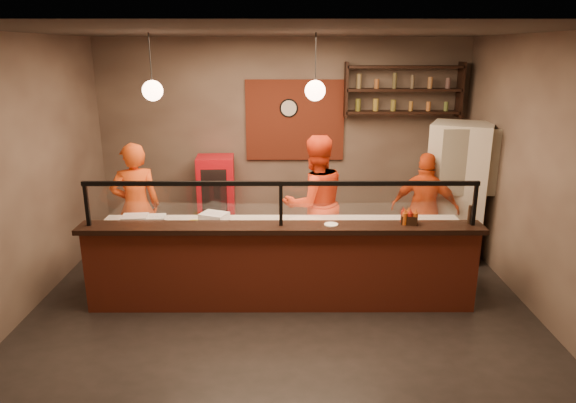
{
  "coord_description": "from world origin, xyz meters",
  "views": [
    {
      "loc": [
        0.07,
        -5.91,
        3.02
      ],
      "look_at": [
        0.08,
        0.3,
        1.17
      ],
      "focal_mm": 32.0,
      "sensor_mm": 36.0,
      "label": 1
    }
  ],
  "objects_px": {
    "wall_clock": "(289,108)",
    "cook_left": "(136,207)",
    "cook_mid": "(315,204)",
    "fridge": "(457,190)",
    "cook_right": "(425,209)",
    "red_cooler": "(217,198)",
    "pepper_mill": "(470,215)",
    "pizza_dough": "(306,223)",
    "condiment_caddy": "(409,219)"
  },
  "relations": [
    {
      "from": "wall_clock",
      "to": "cook_left",
      "type": "xyz_separation_m",
      "value": [
        -2.13,
        -1.55,
        -1.19
      ]
    },
    {
      "from": "cook_left",
      "to": "cook_mid",
      "type": "bearing_deg",
      "value": 159.46
    },
    {
      "from": "wall_clock",
      "to": "fridge",
      "type": "bearing_deg",
      "value": -22.47
    },
    {
      "from": "cook_right",
      "to": "red_cooler",
      "type": "distance_m",
      "value": 3.31
    },
    {
      "from": "cook_mid",
      "to": "pepper_mill",
      "type": "relative_size",
      "value": 8.81
    },
    {
      "from": "fridge",
      "to": "pizza_dough",
      "type": "bearing_deg",
      "value": -129.26
    },
    {
      "from": "fridge",
      "to": "pizza_dough",
      "type": "xyz_separation_m",
      "value": [
        -2.29,
        -1.19,
        -0.09
      ]
    },
    {
      "from": "cook_right",
      "to": "red_cooler",
      "type": "bearing_deg",
      "value": 0.02
    },
    {
      "from": "fridge",
      "to": "condiment_caddy",
      "type": "relative_size",
      "value": 10.8
    },
    {
      "from": "red_cooler",
      "to": "pepper_mill",
      "type": "xyz_separation_m",
      "value": [
        3.28,
        -2.39,
        0.48
      ]
    },
    {
      "from": "cook_left",
      "to": "red_cooler",
      "type": "height_order",
      "value": "cook_left"
    },
    {
      "from": "pepper_mill",
      "to": "condiment_caddy",
      "type": "bearing_deg",
      "value": -179.8
    },
    {
      "from": "wall_clock",
      "to": "cook_mid",
      "type": "xyz_separation_m",
      "value": [
        0.36,
        -1.56,
        -1.14
      ]
    },
    {
      "from": "fridge",
      "to": "condiment_caddy",
      "type": "bearing_deg",
      "value": -100.19
    },
    {
      "from": "wall_clock",
      "to": "cook_right",
      "type": "bearing_deg",
      "value": -34.83
    },
    {
      "from": "red_cooler",
      "to": "condiment_caddy",
      "type": "distance_m",
      "value": 3.54
    },
    {
      "from": "condiment_caddy",
      "to": "fridge",
      "type": "bearing_deg",
      "value": 56.47
    },
    {
      "from": "fridge",
      "to": "cook_mid",
      "type": "bearing_deg",
      "value": -142.84
    },
    {
      "from": "cook_left",
      "to": "pizza_dough",
      "type": "relative_size",
      "value": 3.52
    },
    {
      "from": "pizza_dough",
      "to": "condiment_caddy",
      "type": "height_order",
      "value": "condiment_caddy"
    },
    {
      "from": "cook_left",
      "to": "pizza_dough",
      "type": "bearing_deg",
      "value": 143.76
    },
    {
      "from": "wall_clock",
      "to": "fridge",
      "type": "xyz_separation_m",
      "value": [
        2.5,
        -1.03,
        -1.1
      ]
    },
    {
      "from": "wall_clock",
      "to": "cook_left",
      "type": "bearing_deg",
      "value": -144.0
    },
    {
      "from": "cook_mid",
      "to": "fridge",
      "type": "relative_size",
      "value": 0.96
    },
    {
      "from": "cook_right",
      "to": "fridge",
      "type": "bearing_deg",
      "value": -131.09
    },
    {
      "from": "red_cooler",
      "to": "condiment_caddy",
      "type": "height_order",
      "value": "red_cooler"
    },
    {
      "from": "cook_right",
      "to": "fridge",
      "type": "relative_size",
      "value": 0.81
    },
    {
      "from": "wall_clock",
      "to": "cook_mid",
      "type": "bearing_deg",
      "value": -77.14
    },
    {
      "from": "fridge",
      "to": "pizza_dough",
      "type": "relative_size",
      "value": 3.89
    },
    {
      "from": "cook_left",
      "to": "cook_mid",
      "type": "xyz_separation_m",
      "value": [
        2.49,
        -0.01,
        0.05
      ]
    },
    {
      "from": "cook_mid",
      "to": "condiment_caddy",
      "type": "relative_size",
      "value": 10.33
    },
    {
      "from": "cook_mid",
      "to": "pizza_dough",
      "type": "distance_m",
      "value": 0.68
    },
    {
      "from": "wall_clock",
      "to": "pizza_dough",
      "type": "relative_size",
      "value": 0.58
    },
    {
      "from": "pizza_dough",
      "to": "red_cooler",
      "type": "bearing_deg",
      "value": 126.13
    },
    {
      "from": "pizza_dough",
      "to": "cook_left",
      "type": "bearing_deg",
      "value": 164.0
    },
    {
      "from": "wall_clock",
      "to": "cook_right",
      "type": "height_order",
      "value": "wall_clock"
    },
    {
      "from": "cook_right",
      "to": "pepper_mill",
      "type": "distance_m",
      "value": 1.4
    },
    {
      "from": "cook_mid",
      "to": "fridge",
      "type": "distance_m",
      "value": 2.21
    },
    {
      "from": "cook_left",
      "to": "fridge",
      "type": "relative_size",
      "value": 0.91
    },
    {
      "from": "wall_clock",
      "to": "pepper_mill",
      "type": "xyz_separation_m",
      "value": [
        2.1,
        -2.7,
        -0.93
      ]
    },
    {
      "from": "cook_right",
      "to": "pizza_dough",
      "type": "relative_size",
      "value": 3.17
    },
    {
      "from": "fridge",
      "to": "condiment_caddy",
      "type": "distance_m",
      "value": 2.01
    },
    {
      "from": "wall_clock",
      "to": "cook_right",
      "type": "relative_size",
      "value": 0.18
    },
    {
      "from": "cook_mid",
      "to": "pizza_dough",
      "type": "xyz_separation_m",
      "value": [
        -0.14,
        -0.66,
        -0.05
      ]
    },
    {
      "from": "red_cooler",
      "to": "cook_mid",
      "type": "bearing_deg",
      "value": -43.4
    },
    {
      "from": "cook_right",
      "to": "condiment_caddy",
      "type": "relative_size",
      "value": 8.79
    },
    {
      "from": "red_cooler",
      "to": "pizza_dough",
      "type": "bearing_deg",
      "value": -58.15
    },
    {
      "from": "wall_clock",
      "to": "cook_right",
      "type": "distance_m",
      "value": 2.7
    },
    {
      "from": "cook_mid",
      "to": "condiment_caddy",
      "type": "height_order",
      "value": "cook_mid"
    },
    {
      "from": "pizza_dough",
      "to": "condiment_caddy",
      "type": "distance_m",
      "value": 1.29
    }
  ]
}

